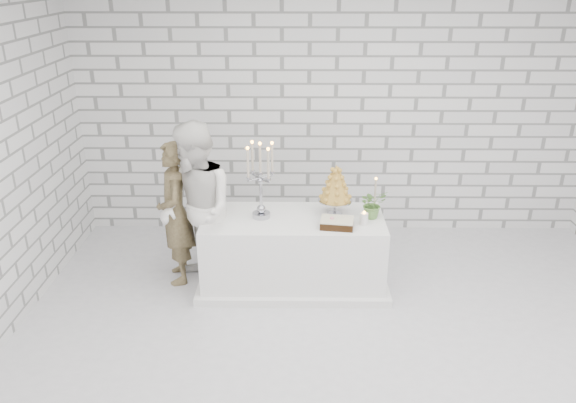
{
  "coord_description": "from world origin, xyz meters",
  "views": [
    {
      "loc": [
        -0.48,
        -3.9,
        3.04
      ],
      "look_at": [
        -0.53,
        0.83,
        1.05
      ],
      "focal_mm": 34.82,
      "sensor_mm": 36.0,
      "label": 1
    }
  ],
  "objects_px": {
    "candelabra": "(261,181)",
    "groom": "(176,213)",
    "croquembouche": "(335,190)",
    "bride": "(197,210)",
    "cake_table": "(293,251)"
  },
  "relations": [
    {
      "from": "bride",
      "to": "candelabra",
      "type": "height_order",
      "value": "bride"
    },
    {
      "from": "groom",
      "to": "croquembouche",
      "type": "distance_m",
      "value": 1.63
    },
    {
      "from": "candelabra",
      "to": "croquembouche",
      "type": "bearing_deg",
      "value": 4.92
    },
    {
      "from": "groom",
      "to": "bride",
      "type": "bearing_deg",
      "value": 39.63
    },
    {
      "from": "candelabra",
      "to": "groom",
      "type": "bearing_deg",
      "value": 174.14
    },
    {
      "from": "bride",
      "to": "croquembouche",
      "type": "relative_size",
      "value": 3.27
    },
    {
      "from": "croquembouche",
      "to": "candelabra",
      "type": "bearing_deg",
      "value": -175.08
    },
    {
      "from": "cake_table",
      "to": "groom",
      "type": "bearing_deg",
      "value": 175.27
    },
    {
      "from": "groom",
      "to": "croquembouche",
      "type": "xyz_separation_m",
      "value": [
        1.6,
        -0.03,
        0.26
      ]
    },
    {
      "from": "groom",
      "to": "bride",
      "type": "height_order",
      "value": "bride"
    },
    {
      "from": "candelabra",
      "to": "croquembouche",
      "type": "xyz_separation_m",
      "value": [
        0.73,
        0.06,
        -0.12
      ]
    },
    {
      "from": "candelabra",
      "to": "croquembouche",
      "type": "height_order",
      "value": "candelabra"
    },
    {
      "from": "bride",
      "to": "candelabra",
      "type": "distance_m",
      "value": 0.69
    },
    {
      "from": "cake_table",
      "to": "groom",
      "type": "xyz_separation_m",
      "value": [
        -1.19,
        0.1,
        0.38
      ]
    },
    {
      "from": "cake_table",
      "to": "groom",
      "type": "distance_m",
      "value": 1.25
    }
  ]
}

